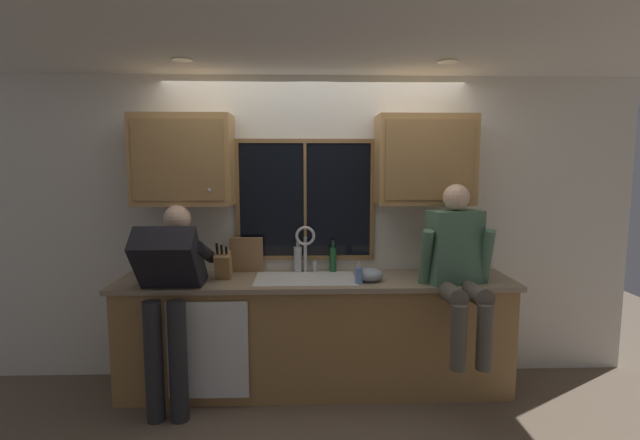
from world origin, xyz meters
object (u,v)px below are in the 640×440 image
Objects in this scene: soap_dispenser at (359,275)px; bottle_green_glass at (298,258)px; cutting_board at (247,255)px; bottle_tall_clear at (333,259)px; person_sitting_on_counter at (458,262)px; person_standing at (170,286)px; mixing_bowl at (369,274)px; knife_block at (223,266)px.

bottle_green_glass reaches higher than soap_dispenser.
bottle_tall_clear is at bearing 0.88° from cutting_board.
cutting_board is at bearing -177.32° from bottle_green_glass.
soap_dispenser is (-0.73, 0.11, -0.12)m from person_sitting_on_counter.
person_standing reaches higher than bottle_green_glass.
bottle_green_glass reaches higher than mixing_bowl.
person_standing is 6.94× the size of mixing_bowl.
mixing_bowl is at bearing 163.43° from person_sitting_on_counter.
person_standing is 0.46m from knife_block.
bottle_tall_clear is (0.88, 0.23, 0.00)m from knife_block.
bottle_tall_clear is (0.30, -0.01, -0.00)m from bottle_green_glass.
cutting_board is (0.50, 0.51, 0.13)m from person_standing.
bottle_tall_clear is (1.22, 0.52, 0.09)m from person_standing.
bottle_tall_clear is (-0.90, 0.50, -0.07)m from person_sitting_on_counter.
knife_block is 1.15× the size of bottle_green_glass.
person_standing reaches higher than soap_dispenser.
cutting_board is 1.14× the size of bottle_tall_clear.
cutting_board is 1.80× the size of soap_dispenser.
bottle_tall_clear is at bearing 130.84° from mixing_bowl.
person_sitting_on_counter is (2.13, 0.02, 0.16)m from person_standing.
person_standing is at bearing -139.04° from knife_block.
cutting_board is at bearing 163.31° from person_sitting_on_counter.
cutting_board is 1.04m from mixing_bowl.
soap_dispenser is at bearing -23.09° from cutting_board.
person_standing is 1.33m from bottle_tall_clear.
bottle_tall_clear reaches higher than soap_dispenser.
person_standing is at bearing -179.42° from person_sitting_on_counter.
cutting_board is 0.43m from bottle_green_glass.
person_sitting_on_counter is at bearing -8.21° from soap_dispenser.
soap_dispenser is at bearing -137.90° from mixing_bowl.
knife_block is at bearing -126.75° from cutting_board.
knife_block is 1.19× the size of bottle_tall_clear.
bottle_green_glass is 1.04× the size of bottle_tall_clear.
mixing_bowl is at bearing -29.43° from bottle_green_glass.
person_sitting_on_counter is 1.31m from bottle_green_glass.
person_sitting_on_counter is at bearing -8.67° from knife_block.
soap_dispenser is 0.64× the size of bottle_tall_clear.
person_sitting_on_counter is 4.50× the size of bottle_green_glass.
person_sitting_on_counter is at bearing -16.69° from cutting_board.
person_standing reaches higher than knife_block.
bottle_green_glass is (0.93, 0.53, 0.09)m from person_standing.
bottle_tall_clear is (0.72, 0.01, -0.04)m from cutting_board.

